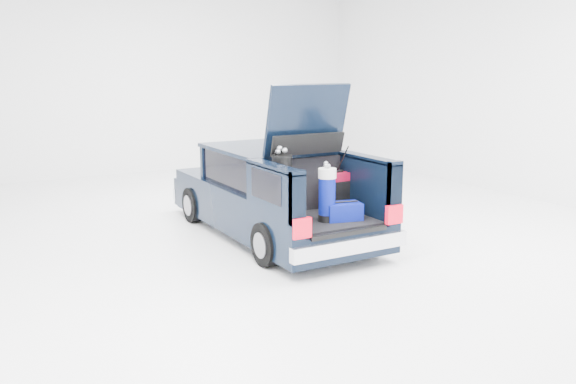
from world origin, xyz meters
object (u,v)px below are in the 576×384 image
car (270,194)px  black_golf_bag (281,187)px  blue_golf_bag (327,194)px  blue_duffel (343,211)px  red_suitcase (336,191)px

car → black_golf_bag: car is taller
black_golf_bag → blue_golf_bag: (0.49, -0.41, -0.08)m
blue_golf_bag → blue_duffel: 0.36m
red_suitcase → black_golf_bag: size_ratio=0.58×
black_golf_bag → blue_duffel: size_ratio=1.82×
black_golf_bag → blue_golf_bag: size_ratio=1.22×
black_golf_bag → blue_duffel: (0.73, -0.45, -0.34)m
car → red_suitcase: 1.31m
blue_golf_bag → blue_duffel: blue_golf_bag is taller
red_suitcase → blue_duffel: 0.65m
red_suitcase → blue_duffel: size_ratio=1.05×
red_suitcase → black_golf_bag: (-1.00, -0.11, 0.18)m
red_suitcase → blue_duffel: (-0.27, -0.57, -0.16)m
car → black_golf_bag: bearing=-111.0°
car → blue_duffel: 1.78m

